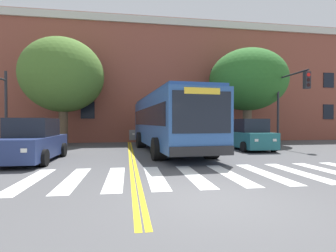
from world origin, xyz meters
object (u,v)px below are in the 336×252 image
(car_grey_behind_bus, at_px, (142,132))
(traffic_light_near_corner, at_px, (289,94))
(car_teal_far_lane, at_px, (249,136))
(city_bus, at_px, (168,121))
(street_tree_curbside_small, at_px, (63,75))
(car_navy_near_lane, at_px, (33,142))
(street_tree_curbside_large, at_px, (247,80))

(car_grey_behind_bus, height_order, traffic_light_near_corner, traffic_light_near_corner)
(car_teal_far_lane, height_order, traffic_light_near_corner, traffic_light_near_corner)
(city_bus, distance_m, street_tree_curbside_small, 9.00)
(car_navy_near_lane, xyz_separation_m, car_teal_far_lane, (11.37, 2.93, 0.02))
(car_teal_far_lane, xyz_separation_m, traffic_light_near_corner, (3.18, 0.79, 2.64))
(car_grey_behind_bus, bearing_deg, city_bus, -84.44)
(car_grey_behind_bus, relative_size, traffic_light_near_corner, 0.93)
(city_bus, xyz_separation_m, car_navy_near_lane, (-6.35, -2.89, -0.93))
(car_teal_far_lane, xyz_separation_m, street_tree_curbside_small, (-11.86, 4.82, 4.17))
(car_grey_behind_bus, bearing_deg, car_navy_near_lane, -113.54)
(traffic_light_near_corner, bearing_deg, car_navy_near_lane, -165.65)
(city_bus, distance_m, car_teal_far_lane, 5.10)
(car_teal_far_lane, height_order, street_tree_curbside_large, street_tree_curbside_large)
(city_bus, distance_m, traffic_light_near_corner, 8.43)
(city_bus, bearing_deg, car_grey_behind_bus, 95.56)
(traffic_light_near_corner, bearing_deg, car_teal_far_lane, -165.98)
(traffic_light_near_corner, relative_size, street_tree_curbside_large, 0.64)
(traffic_light_near_corner, xyz_separation_m, street_tree_curbside_large, (-1.15, 3.67, 1.48))
(car_grey_behind_bus, height_order, street_tree_curbside_large, street_tree_curbside_large)
(traffic_light_near_corner, bearing_deg, street_tree_curbside_small, 165.01)
(traffic_light_near_corner, xyz_separation_m, street_tree_curbside_small, (-15.04, 4.03, 1.53))
(car_teal_far_lane, distance_m, street_tree_curbside_large, 6.41)
(car_navy_near_lane, distance_m, street_tree_curbside_large, 15.86)
(car_grey_behind_bus, xyz_separation_m, street_tree_curbside_large, (7.98, -5.05, 4.20))
(city_bus, xyz_separation_m, street_tree_curbside_small, (-6.84, 4.86, 3.26))
(traffic_light_near_corner, relative_size, street_tree_curbside_small, 0.69)
(city_bus, bearing_deg, street_tree_curbside_small, 144.59)
(car_navy_near_lane, height_order, traffic_light_near_corner, traffic_light_near_corner)
(traffic_light_near_corner, bearing_deg, car_grey_behind_bus, 136.33)
(car_grey_behind_bus, distance_m, traffic_light_near_corner, 12.92)
(car_teal_far_lane, distance_m, street_tree_curbside_small, 13.46)
(car_grey_behind_bus, bearing_deg, traffic_light_near_corner, -43.67)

